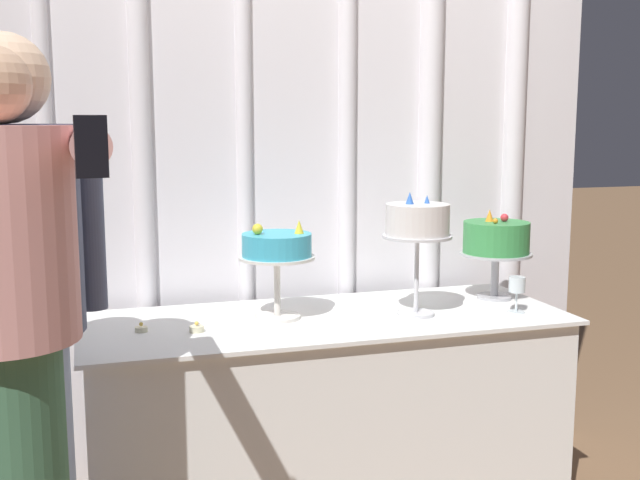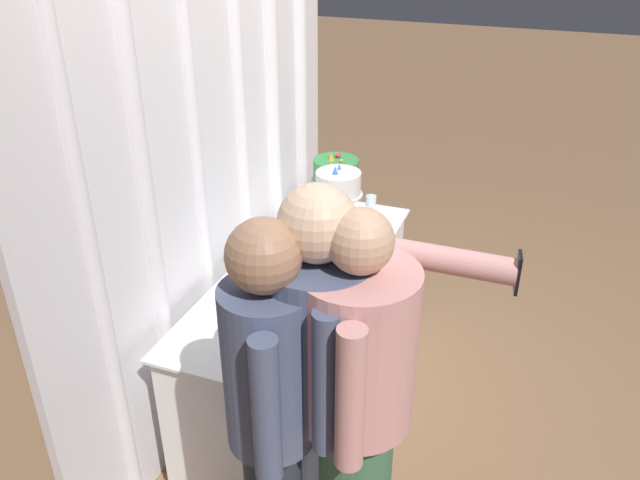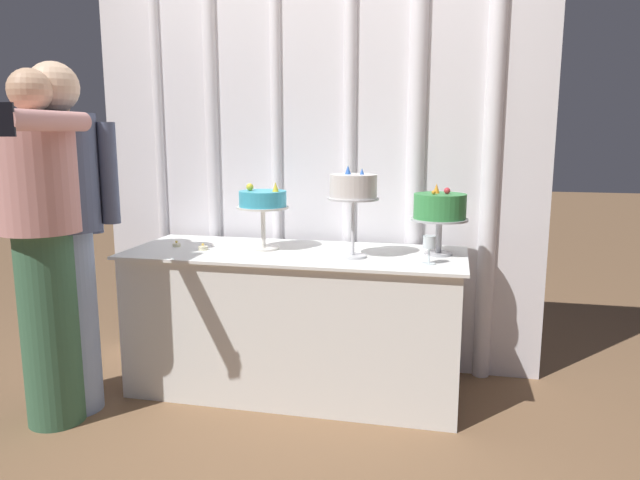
% 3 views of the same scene
% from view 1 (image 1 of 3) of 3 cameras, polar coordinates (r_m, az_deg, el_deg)
% --- Properties ---
extents(draped_curtain, '(2.62, 0.19, 2.70)m').
position_cam_1_polar(draped_curtain, '(3.17, -0.90, 8.66)').
color(draped_curtain, white).
rests_on(draped_curtain, ground_plane).
extents(cake_table, '(1.76, 0.67, 0.76)m').
position_cam_1_polar(cake_table, '(2.96, 0.49, -12.76)').
color(cake_table, white).
rests_on(cake_table, ground_plane).
extents(cake_display_leftmost, '(0.27, 0.27, 0.36)m').
position_cam_1_polar(cake_display_leftmost, '(2.77, -3.19, -0.78)').
color(cake_display_leftmost, silver).
rests_on(cake_display_leftmost, cake_table).
extents(cake_display_center, '(0.25, 0.25, 0.45)m').
position_cam_1_polar(cake_display_center, '(2.82, 7.17, 1.13)').
color(cake_display_center, silver).
rests_on(cake_display_center, cake_table).
extents(cake_display_rightmost, '(0.29, 0.29, 0.36)m').
position_cam_1_polar(cake_display_rightmost, '(3.16, 12.82, -0.04)').
color(cake_display_rightmost, '#B2B2B7').
rests_on(cake_display_rightmost, cake_table).
extents(wine_glass, '(0.06, 0.06, 0.13)m').
position_cam_1_polar(wine_glass, '(2.98, 14.27, -3.34)').
color(wine_glass, silver).
rests_on(wine_glass, cake_table).
extents(tealight_far_left, '(0.04, 0.04, 0.03)m').
position_cam_1_polar(tealight_far_left, '(2.71, -13.01, -6.38)').
color(tealight_far_left, beige).
rests_on(tealight_far_left, cake_table).
extents(tealight_near_left, '(0.05, 0.05, 0.04)m').
position_cam_1_polar(tealight_near_left, '(2.68, -9.05, -6.45)').
color(tealight_near_left, beige).
rests_on(tealight_near_left, cake_table).
extents(guest_man_pink_jacket, '(0.47, 0.47, 1.69)m').
position_cam_1_polar(guest_man_pink_jacket, '(2.23, -21.27, -5.91)').
color(guest_man_pink_jacket, '#93ADD6').
rests_on(guest_man_pink_jacket, ground_plane).
extents(guest_girl_blue_dress, '(0.52, 0.65, 1.65)m').
position_cam_1_polar(guest_girl_blue_dress, '(2.10, -22.00, -7.57)').
color(guest_girl_blue_dress, '#3D6B4C').
rests_on(guest_girl_blue_dress, ground_plane).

